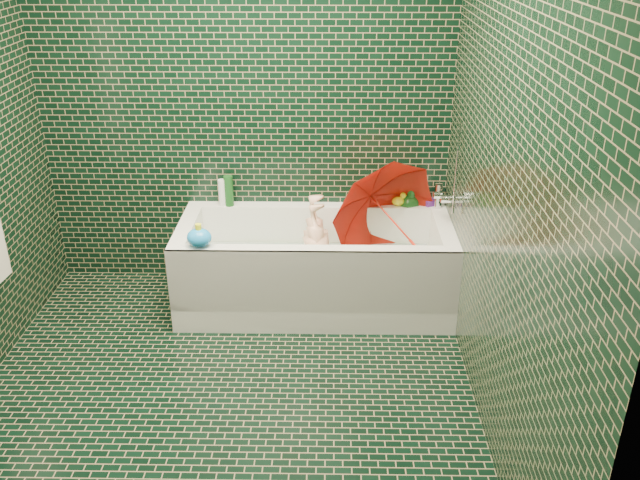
{
  "coord_description": "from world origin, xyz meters",
  "views": [
    {
      "loc": [
        0.55,
        -2.77,
        2.27
      ],
      "look_at": [
        0.48,
        0.82,
        0.54
      ],
      "focal_mm": 38.0,
      "sensor_mm": 36.0,
      "label": 1
    }
  ],
  "objects_px": {
    "child": "(321,260)",
    "rubber_duck": "(399,200)",
    "bath_toy": "(199,237)",
    "bathtub": "(315,275)",
    "umbrella": "(392,220)"
  },
  "relations": [
    {
      "from": "child",
      "to": "bathtub",
      "type": "bearing_deg",
      "value": -77.73
    },
    {
      "from": "child",
      "to": "rubber_duck",
      "type": "bearing_deg",
      "value": 124.11
    },
    {
      "from": "rubber_duck",
      "to": "child",
      "type": "bearing_deg",
      "value": -161.26
    },
    {
      "from": "bath_toy",
      "to": "rubber_duck",
      "type": "bearing_deg",
      "value": 23.24
    },
    {
      "from": "bathtub",
      "to": "rubber_duck",
      "type": "bearing_deg",
      "value": 31.82
    },
    {
      "from": "child",
      "to": "umbrella",
      "type": "relative_size",
      "value": 1.18
    },
    {
      "from": "bathtub",
      "to": "umbrella",
      "type": "distance_m",
      "value": 0.6
    },
    {
      "from": "rubber_duck",
      "to": "bath_toy",
      "type": "bearing_deg",
      "value": -166.38
    },
    {
      "from": "rubber_duck",
      "to": "bathtub",
      "type": "bearing_deg",
      "value": -162.55
    },
    {
      "from": "umbrella",
      "to": "bath_toy",
      "type": "bearing_deg",
      "value": 175.81
    },
    {
      "from": "rubber_duck",
      "to": "bath_toy",
      "type": "xyz_separation_m",
      "value": [
        -1.2,
        -0.64,
        0.02
      ]
    },
    {
      "from": "child",
      "to": "bath_toy",
      "type": "bearing_deg",
      "value": -65.09
    },
    {
      "from": "bathtub",
      "to": "rubber_duck",
      "type": "relative_size",
      "value": 15.5
    },
    {
      "from": "child",
      "to": "rubber_duck",
      "type": "distance_m",
      "value": 0.67
    },
    {
      "from": "bathtub",
      "to": "bath_toy",
      "type": "xyz_separation_m",
      "value": [
        -0.66,
        -0.3,
        0.4
      ]
    }
  ]
}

